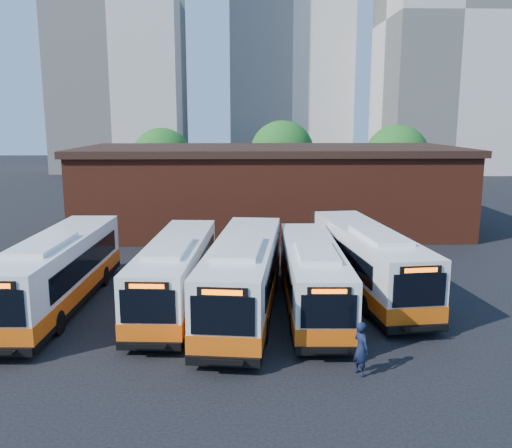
{
  "coord_description": "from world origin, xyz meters",
  "views": [
    {
      "loc": [
        -2.34,
        -21.74,
        8.45
      ],
      "look_at": [
        -1.52,
        6.02,
        3.07
      ],
      "focal_mm": 38.0,
      "sensor_mm": 36.0,
      "label": 1
    }
  ],
  "objects_px": {
    "bus_east": "(368,263)",
    "transit_worker": "(361,348)",
    "bus_farwest": "(57,274)",
    "bus_west": "(176,275)",
    "bus_mideast": "(312,279)",
    "bus_midwest": "(244,279)"
  },
  "relations": [
    {
      "from": "bus_farwest",
      "to": "bus_east",
      "type": "height_order",
      "value": "bus_farwest"
    },
    {
      "from": "bus_midwest",
      "to": "transit_worker",
      "type": "relative_size",
      "value": 6.81
    },
    {
      "from": "bus_midwest",
      "to": "bus_west",
      "type": "bearing_deg",
      "value": 169.05
    },
    {
      "from": "bus_midwest",
      "to": "bus_farwest",
      "type": "bearing_deg",
      "value": -179.69
    },
    {
      "from": "bus_mideast",
      "to": "bus_east",
      "type": "relative_size",
      "value": 0.92
    },
    {
      "from": "bus_west",
      "to": "bus_mideast",
      "type": "bearing_deg",
      "value": -2.74
    },
    {
      "from": "bus_east",
      "to": "transit_worker",
      "type": "xyz_separation_m",
      "value": [
        -2.24,
        -8.69,
        -0.58
      ]
    },
    {
      "from": "bus_farwest",
      "to": "transit_worker",
      "type": "height_order",
      "value": "bus_farwest"
    },
    {
      "from": "bus_mideast",
      "to": "transit_worker",
      "type": "height_order",
      "value": "bus_mideast"
    },
    {
      "from": "bus_farwest",
      "to": "bus_west",
      "type": "height_order",
      "value": "bus_farwest"
    },
    {
      "from": "bus_farwest",
      "to": "bus_midwest",
      "type": "distance_m",
      "value": 8.52
    },
    {
      "from": "bus_midwest",
      "to": "transit_worker",
      "type": "height_order",
      "value": "bus_midwest"
    },
    {
      "from": "bus_farwest",
      "to": "bus_west",
      "type": "bearing_deg",
      "value": 2.04
    },
    {
      "from": "bus_midwest",
      "to": "bus_mideast",
      "type": "relative_size",
      "value": 1.11
    },
    {
      "from": "bus_west",
      "to": "bus_east",
      "type": "bearing_deg",
      "value": 13.23
    },
    {
      "from": "bus_west",
      "to": "bus_midwest",
      "type": "xyz_separation_m",
      "value": [
        3.09,
        -1.0,
        0.11
      ]
    },
    {
      "from": "bus_farwest",
      "to": "bus_midwest",
      "type": "height_order",
      "value": "bus_midwest"
    },
    {
      "from": "bus_west",
      "to": "transit_worker",
      "type": "bearing_deg",
      "value": -42.02
    },
    {
      "from": "transit_worker",
      "to": "bus_farwest",
      "type": "bearing_deg",
      "value": 35.27
    },
    {
      "from": "bus_west",
      "to": "transit_worker",
      "type": "distance_m",
      "value": 10.0
    },
    {
      "from": "bus_farwest",
      "to": "bus_mideast",
      "type": "relative_size",
      "value": 1.1
    },
    {
      "from": "bus_east",
      "to": "bus_farwest",
      "type": "bearing_deg",
      "value": -179.95
    }
  ]
}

